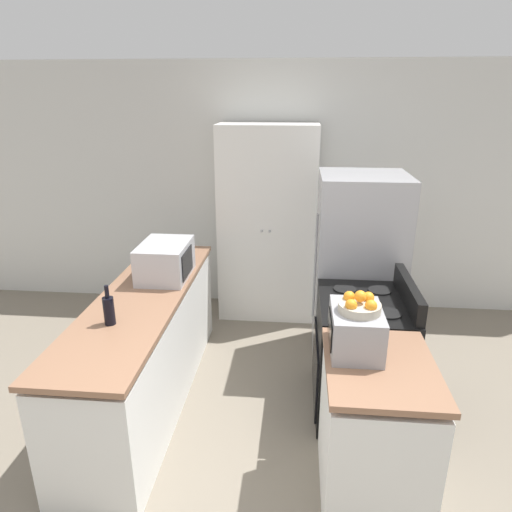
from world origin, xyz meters
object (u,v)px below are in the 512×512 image
object	(u,v)px
stove	(361,355)
fruit_bowl	(360,305)
pantry_cabinet	(267,224)
refrigerator	(358,269)
microwave	(165,260)
wine_bottle	(109,310)
toaster_oven	(356,330)

from	to	relation	value
stove	fruit_bowl	bearing A→B (deg)	-101.96
pantry_cabinet	fruit_bowl	bearing A→B (deg)	-73.55
refrigerator	fruit_bowl	world-z (taller)	refrigerator
microwave	wine_bottle	world-z (taller)	microwave
microwave	pantry_cabinet	bearing A→B (deg)	59.82
stove	wine_bottle	size ratio (longest dim) A/B	3.96
pantry_cabinet	toaster_oven	size ratio (longest dim) A/B	5.11
wine_bottle	fruit_bowl	distance (m)	1.55
pantry_cabinet	refrigerator	bearing A→B (deg)	-42.52
refrigerator	microwave	xyz separation A→B (m)	(-1.57, -0.47, 0.20)
toaster_oven	stove	bearing A→B (deg)	77.07
refrigerator	wine_bottle	size ratio (longest dim) A/B	6.25
fruit_bowl	pantry_cabinet	bearing A→B (deg)	106.45
pantry_cabinet	stove	world-z (taller)	pantry_cabinet
microwave	wine_bottle	xyz separation A→B (m)	(-0.14, -0.81, -0.04)
refrigerator	fruit_bowl	distance (m)	1.52
refrigerator	microwave	size ratio (longest dim) A/B	3.28
stove	fruit_bowl	distance (m)	1.01
stove	microwave	distance (m)	1.66
pantry_cabinet	fruit_bowl	xyz separation A→B (m)	(0.66, -2.24, 0.18)
pantry_cabinet	wine_bottle	size ratio (longest dim) A/B	7.55
pantry_cabinet	stove	size ratio (longest dim) A/B	1.91
stove	refrigerator	xyz separation A→B (m)	(0.04, 0.78, 0.38)
microwave	toaster_oven	size ratio (longest dim) A/B	1.29
microwave	wine_bottle	distance (m)	0.82
fruit_bowl	toaster_oven	bearing A→B (deg)	112.14
microwave	fruit_bowl	size ratio (longest dim) A/B	2.15
pantry_cabinet	microwave	size ratio (longest dim) A/B	3.97
stove	refrigerator	size ratio (longest dim) A/B	0.63
stove	refrigerator	world-z (taller)	refrigerator
stove	toaster_oven	bearing A→B (deg)	-102.93
wine_bottle	toaster_oven	size ratio (longest dim) A/B	0.68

